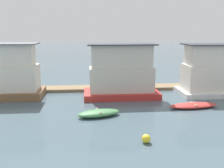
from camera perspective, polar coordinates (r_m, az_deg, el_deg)
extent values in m
plane|color=#475B66|center=(24.42, -0.21, -2.70)|extent=(200.00, 200.00, 0.00)
cube|color=#846B4C|center=(27.00, -0.71, -0.89)|extent=(33.80, 2.02, 0.30)
cube|color=brown|center=(25.63, -21.58, -2.07)|extent=(5.62, 3.42, 0.69)
cube|color=silver|center=(25.31, -21.86, 1.30)|extent=(4.75, 2.56, 2.38)
cube|color=silver|center=(25.01, -22.26, 6.15)|extent=(4.20, 2.01, 1.94)
cube|color=slate|center=(24.93, -22.46, 8.50)|extent=(5.05, 2.86, 0.12)
cube|color=red|center=(24.07, 2.12, -2.24)|extent=(7.09, 3.42, 0.56)
cube|color=beige|center=(23.75, 2.15, 1.09)|extent=(6.00, 2.32, 2.30)
cube|color=beige|center=(23.41, 2.19, 6.36)|extent=(5.61, 1.94, 2.09)
cube|color=#38383D|center=(23.32, 2.21, 9.06)|extent=(6.30, 2.62, 0.12)
cube|color=white|center=(26.78, 21.61, -1.70)|extent=(6.38, 3.60, 0.48)
cube|color=silver|center=(26.48, 21.87, 1.45)|extent=(5.49, 2.72, 2.52)
cube|color=silver|center=(26.18, 22.27, 6.18)|extent=(5.10, 2.33, 1.89)
cube|color=#38383D|center=(26.10, 22.45, 8.36)|extent=(5.79, 3.02, 0.12)
ellipsoid|color=#47844C|center=(18.78, -3.02, -6.67)|extent=(3.42, 2.01, 0.49)
cube|color=#997F60|center=(18.72, -3.02, -6.17)|extent=(0.41, 1.10, 0.08)
ellipsoid|color=red|center=(21.86, 18.11, -4.66)|extent=(4.25, 1.75, 0.38)
cube|color=#997F60|center=(21.82, 18.13, -4.33)|extent=(0.27, 1.16, 0.08)
cylinder|color=#846B4C|center=(26.23, 7.90, -0.12)|extent=(0.32, 0.32, 1.45)
cylinder|color=#846B4C|center=(26.23, 7.82, -0.20)|extent=(0.26, 0.26, 1.38)
sphere|color=yellow|center=(14.75, 7.81, -12.27)|extent=(0.51, 0.51, 0.51)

